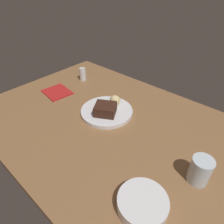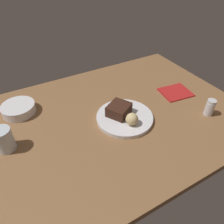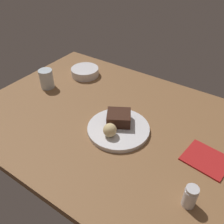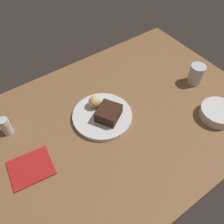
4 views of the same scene
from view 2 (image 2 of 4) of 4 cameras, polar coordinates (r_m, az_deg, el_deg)
The scene contains 8 objects.
dining_table at distance 93.58cm, azimuth -0.39°, elevation -1.88°, with size 120.00×84.00×3.00cm, color brown.
dessert_plate at distance 90.84cm, azimuth 3.46°, elevation -1.49°, with size 24.44×24.44×1.77cm, color silver.
chocolate_cake_slice at distance 89.74cm, azimuth 1.88°, elevation 0.65°, with size 9.27×8.38×4.67cm, color #381E14.
bread_roll at distance 85.02cm, azimuth 5.44°, elevation -1.94°, with size 5.16×5.16×5.16cm, color #DBC184.
salt_shaker at distance 100.89cm, azimuth 25.07°, elevation 1.12°, with size 3.91×3.91×7.63cm.
water_glass at distance 85.50cm, azimuth -27.29°, elevation -6.72°, with size 6.73×6.73×9.33cm, color silver.
side_bowl at distance 102.23cm, azimuth -24.06°, elevation 0.80°, with size 14.55×14.55×4.19cm, color silver.
folded_napkin at distance 112.04cm, azimuth 16.81°, elevation 5.23°, with size 14.72×12.58×0.60cm, color #B21E1E.
Camera 2 is at (-33.64, -61.57, 63.43)cm, focal length 33.60 mm.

